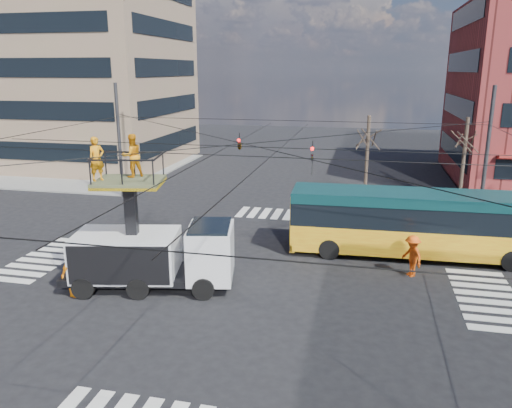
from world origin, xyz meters
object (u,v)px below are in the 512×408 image
object	(u,v)px
utility_truck	(152,240)
city_bus	(423,223)
worker_ground	(72,273)
traffic_cone	(103,265)
flagger	(412,256)

from	to	relation	value
utility_truck	city_bus	world-z (taller)	utility_truck
city_bus	worker_ground	xyz separation A→B (m)	(-14.13, -7.65, -0.74)
traffic_cone	flagger	xyz separation A→B (m)	(13.53, 2.62, 0.59)
traffic_cone	city_bus	bearing A→B (deg)	20.23
utility_truck	worker_ground	size ratio (longest dim) A/B	3.72
flagger	worker_ground	bearing A→B (deg)	-101.81
city_bus	worker_ground	distance (m)	16.09
traffic_cone	worker_ground	world-z (taller)	worker_ground
utility_truck	flagger	bearing A→B (deg)	6.85
utility_truck	traffic_cone	size ratio (longest dim) A/B	10.45
city_bus	utility_truck	bearing A→B (deg)	-153.50
utility_truck	worker_ground	xyz separation A→B (m)	(-2.84, -1.52, -1.10)
utility_truck	traffic_cone	bearing A→B (deg)	151.05
utility_truck	flagger	size ratio (longest dim) A/B	3.90
traffic_cone	worker_ground	distance (m)	2.51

